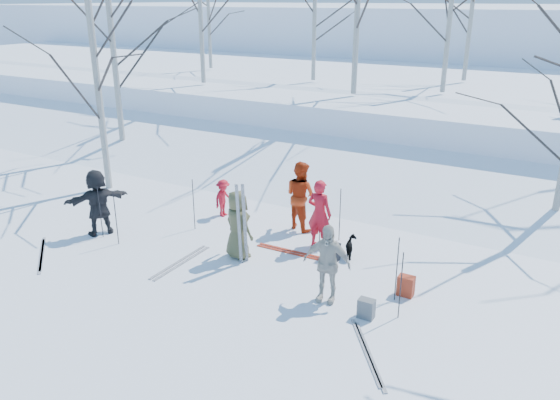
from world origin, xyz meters
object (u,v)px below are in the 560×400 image
Objects in this scene: skier_grey_west at (98,202)px; backpack_red at (406,286)px; backpack_grey at (366,309)px; skier_olive_center at (238,225)px; skier_red_seated at (223,198)px; dog at (351,248)px; backpack_dark at (332,252)px; skier_cream_east at (327,263)px; skier_red_north at (319,214)px; skier_redor_behind at (301,196)px.

skier_grey_west reaches higher than backpack_red.
backpack_grey is (7.21, -0.34, -0.65)m from skier_grey_west.
skier_olive_center is 2.60m from skier_red_seated.
skier_olive_center is at bearing -136.53° from skier_red_seated.
backpack_dark is (-0.34, -0.32, -0.04)m from dog.
skier_cream_east is at bearing 119.70° from skier_grey_west.
dog is 1.37× the size of backpack_red.
skier_red_seated is 5.05m from skier_cream_east.
skier_red_north is at bearing 131.83° from backpack_grey.
skier_olive_center is at bearing 164.70° from backpack_grey.
skier_redor_behind is 3.59m from skier_cream_east.
backpack_dark is (5.66, 1.53, -0.64)m from skier_grey_west.
backpack_red is 1.05× the size of backpack_dark.
skier_red_north is at bearing -97.98° from skier_red_seated.
skier_redor_behind reaches higher than skier_grey_west.
skier_redor_behind is 2.13m from dog.
dog is 0.47m from backpack_dark.
dog is 1.51× the size of backpack_grey.
skier_grey_west reaches higher than skier_red_seated.
backpack_red is at bearing 156.64° from skier_red_north.
backpack_dark is at bearing 136.07° from skier_grey_west.
skier_red_seated reaches higher than backpack_grey.
backpack_red is (2.51, -1.21, -0.62)m from skier_red_north.
skier_grey_west reaches higher than skier_cream_east.
skier_red_north is at bearing 142.69° from skier_grey_west.
skier_red_north is at bearing 109.93° from skier_cream_east.
skier_cream_east is (2.09, -2.92, -0.09)m from skier_redor_behind.
skier_grey_west is 4.00× the size of backpack_red.
backpack_dark is (1.91, 0.92, -0.60)m from skier_olive_center.
skier_red_north is 0.99m from backpack_dark.
skier_red_north is 1.62× the size of skier_red_seated.
backpack_dark is (0.57, -0.50, -0.63)m from skier_red_north.
backpack_grey is 0.95× the size of backpack_dark.
skier_redor_behind is 4.24× the size of backpack_red.
skier_olive_center is 3.99× the size of backpack_dark.
dog reaches higher than backpack_red.
skier_grey_west is (-5.09, -2.03, 0.01)m from skier_red_north.
skier_red_north is 1.10m from dog.
skier_red_north is 2.86m from backpack_red.
skier_red_north is 0.94× the size of skier_redor_behind.
skier_red_north is 5.48m from skier_grey_west.
skier_red_seated is 5.86m from backpack_red.
backpack_red is (1.31, 0.95, -0.59)m from skier_cream_east.
skier_olive_center is 3.64m from backpack_grey.
skier_red_seated is (-2.20, -0.28, -0.38)m from skier_redor_behind.
skier_cream_east reaches higher than backpack_grey.
backpack_red is 1.22m from backpack_grey.
skier_redor_behind is 4.68× the size of backpack_grey.
skier_red_seated is 5.95m from backpack_grey.
skier_red_seated is 2.44× the size of backpack_red.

